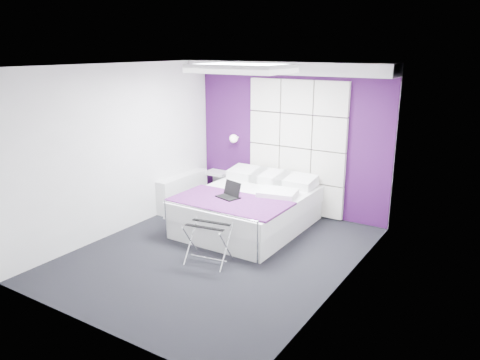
{
  "coord_description": "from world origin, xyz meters",
  "views": [
    {
      "loc": [
        3.54,
        -5.0,
        2.82
      ],
      "look_at": [
        0.15,
        0.35,
        1.02
      ],
      "focal_mm": 35.0,
      "sensor_mm": 36.0,
      "label": 1
    }
  ],
  "objects_px": {
    "luggage_rack": "(208,243)",
    "radiator": "(183,191)",
    "bed": "(248,209)",
    "nightstand": "(217,173)",
    "laptop": "(230,193)",
    "wall_lamp": "(235,138)"
  },
  "relations": [
    {
      "from": "bed",
      "to": "luggage_rack",
      "type": "bearing_deg",
      "value": -81.15
    },
    {
      "from": "bed",
      "to": "laptop",
      "type": "xyz_separation_m",
      "value": [
        -0.11,
        -0.39,
        0.35
      ]
    },
    {
      "from": "radiator",
      "to": "luggage_rack",
      "type": "height_order",
      "value": "radiator"
    },
    {
      "from": "radiator",
      "to": "luggage_rack",
      "type": "distance_m",
      "value": 2.39
    },
    {
      "from": "radiator",
      "to": "nightstand",
      "type": "distance_m",
      "value": 0.8
    },
    {
      "from": "wall_lamp",
      "to": "laptop",
      "type": "distance_m",
      "value": 1.68
    },
    {
      "from": "bed",
      "to": "nightstand",
      "type": "distance_m",
      "value": 1.61
    },
    {
      "from": "wall_lamp",
      "to": "laptop",
      "type": "relative_size",
      "value": 0.44
    },
    {
      "from": "radiator",
      "to": "laptop",
      "type": "relative_size",
      "value": 3.5
    },
    {
      "from": "wall_lamp",
      "to": "bed",
      "type": "height_order",
      "value": "wall_lamp"
    },
    {
      "from": "luggage_rack",
      "to": "laptop",
      "type": "relative_size",
      "value": 1.63
    },
    {
      "from": "wall_lamp",
      "to": "luggage_rack",
      "type": "bearing_deg",
      "value": -64.87
    },
    {
      "from": "wall_lamp",
      "to": "nightstand",
      "type": "height_order",
      "value": "wall_lamp"
    },
    {
      "from": "wall_lamp",
      "to": "nightstand",
      "type": "relative_size",
      "value": 0.35
    },
    {
      "from": "laptop",
      "to": "radiator",
      "type": "bearing_deg",
      "value": 173.02
    },
    {
      "from": "bed",
      "to": "nightstand",
      "type": "bearing_deg",
      "value": 143.56
    },
    {
      "from": "luggage_rack",
      "to": "radiator",
      "type": "bearing_deg",
      "value": 128.42
    },
    {
      "from": "laptop",
      "to": "bed",
      "type": "bearing_deg",
      "value": 90.93
    },
    {
      "from": "bed",
      "to": "nightstand",
      "type": "relative_size",
      "value": 5.05
    },
    {
      "from": "bed",
      "to": "luggage_rack",
      "type": "height_order",
      "value": "bed"
    },
    {
      "from": "nightstand",
      "to": "wall_lamp",
      "type": "bearing_deg",
      "value": 5.97
    },
    {
      "from": "luggage_rack",
      "to": "laptop",
      "type": "distance_m",
      "value": 1.13
    }
  ]
}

